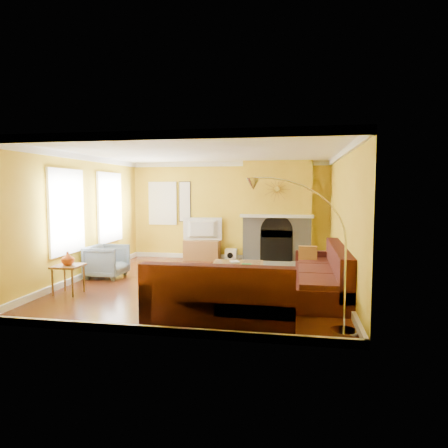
% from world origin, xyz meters
% --- Properties ---
extents(floor, '(5.50, 6.00, 0.02)m').
position_xyz_m(floor, '(0.00, 0.00, -0.01)').
color(floor, '#602B14').
rests_on(floor, ground).
extents(ceiling, '(5.50, 6.00, 0.02)m').
position_xyz_m(ceiling, '(0.00, 0.00, 2.71)').
color(ceiling, white).
rests_on(ceiling, ground).
extents(wall_back, '(5.50, 0.02, 2.70)m').
position_xyz_m(wall_back, '(0.00, 3.01, 1.35)').
color(wall_back, gold).
rests_on(wall_back, ground).
extents(wall_front, '(5.50, 0.02, 2.70)m').
position_xyz_m(wall_front, '(0.00, -3.01, 1.35)').
color(wall_front, gold).
rests_on(wall_front, ground).
extents(wall_left, '(0.02, 6.00, 2.70)m').
position_xyz_m(wall_left, '(-2.76, 0.00, 1.35)').
color(wall_left, gold).
rests_on(wall_left, ground).
extents(wall_right, '(0.02, 6.00, 2.70)m').
position_xyz_m(wall_right, '(2.76, 0.00, 1.35)').
color(wall_right, gold).
rests_on(wall_right, ground).
extents(baseboard, '(5.50, 6.00, 0.12)m').
position_xyz_m(baseboard, '(0.00, 0.00, 0.06)').
color(baseboard, white).
rests_on(baseboard, floor).
extents(crown_molding, '(5.50, 6.00, 0.12)m').
position_xyz_m(crown_molding, '(0.00, 0.00, 2.64)').
color(crown_molding, white).
rests_on(crown_molding, ceiling).
extents(window_left_near, '(0.06, 1.22, 1.72)m').
position_xyz_m(window_left_near, '(-2.72, 1.30, 1.50)').
color(window_left_near, white).
rests_on(window_left_near, wall_left).
extents(window_left_far, '(0.06, 1.22, 1.72)m').
position_xyz_m(window_left_far, '(-2.72, -0.60, 1.50)').
color(window_left_far, white).
rests_on(window_left_far, wall_left).
extents(window_back, '(0.82, 0.06, 1.22)m').
position_xyz_m(window_back, '(-1.90, 2.96, 1.55)').
color(window_back, white).
rests_on(window_back, wall_back).
extents(wall_art, '(0.34, 0.04, 1.14)m').
position_xyz_m(wall_art, '(-1.25, 2.97, 1.60)').
color(wall_art, white).
rests_on(wall_art, wall_back).
extents(fireplace, '(1.80, 0.40, 2.70)m').
position_xyz_m(fireplace, '(1.35, 2.80, 1.35)').
color(fireplace, gray).
rests_on(fireplace, floor).
extents(mantel, '(1.92, 0.22, 0.08)m').
position_xyz_m(mantel, '(1.35, 2.56, 1.25)').
color(mantel, white).
rests_on(mantel, fireplace).
extents(hearth, '(1.80, 0.70, 0.06)m').
position_xyz_m(hearth, '(1.35, 2.25, 0.03)').
color(hearth, gray).
rests_on(hearth, floor).
extents(sunburst, '(0.70, 0.04, 0.70)m').
position_xyz_m(sunburst, '(1.35, 2.57, 1.95)').
color(sunburst, olive).
rests_on(sunburst, fireplace).
extents(rug, '(2.40, 1.80, 0.02)m').
position_xyz_m(rug, '(0.35, -0.33, 0.01)').
color(rug, beige).
rests_on(rug, floor).
extents(sectional_sofa, '(3.09, 3.68, 0.90)m').
position_xyz_m(sectional_sofa, '(1.21, -0.86, 0.45)').
color(sectional_sofa, '#471916').
rests_on(sectional_sofa, floor).
extents(coffee_table, '(1.11, 1.11, 0.41)m').
position_xyz_m(coffee_table, '(0.66, 0.14, 0.21)').
color(coffee_table, white).
rests_on(coffee_table, floor).
extents(media_console, '(0.98, 0.44, 0.54)m').
position_xyz_m(media_console, '(-0.70, 2.74, 0.27)').
color(media_console, olive).
rests_on(media_console, floor).
extents(tv, '(1.09, 0.24, 0.63)m').
position_xyz_m(tv, '(-0.70, 2.74, 0.85)').
color(tv, black).
rests_on(tv, media_console).
extents(subwoofer, '(0.31, 0.31, 0.31)m').
position_xyz_m(subwoofer, '(0.10, 2.81, 0.15)').
color(subwoofer, white).
rests_on(subwoofer, floor).
extents(armchair, '(0.80, 0.78, 0.72)m').
position_xyz_m(armchair, '(-2.26, 0.19, 0.36)').
color(armchair, slate).
rests_on(armchair, floor).
extents(side_table, '(0.52, 0.52, 0.55)m').
position_xyz_m(side_table, '(-2.31, -1.25, 0.27)').
color(side_table, olive).
rests_on(side_table, floor).
extents(vase, '(0.26, 0.26, 0.25)m').
position_xyz_m(vase, '(-2.31, -1.25, 0.67)').
color(vase, '#D8591E').
rests_on(vase, side_table).
extents(book, '(0.26, 0.29, 0.02)m').
position_xyz_m(book, '(0.51, 0.25, 0.43)').
color(book, white).
rests_on(book, coffee_table).
extents(arc_lamp, '(1.34, 0.36, 2.10)m').
position_xyz_m(arc_lamp, '(1.93, -2.49, 1.05)').
color(arc_lamp, silver).
rests_on(arc_lamp, floor).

